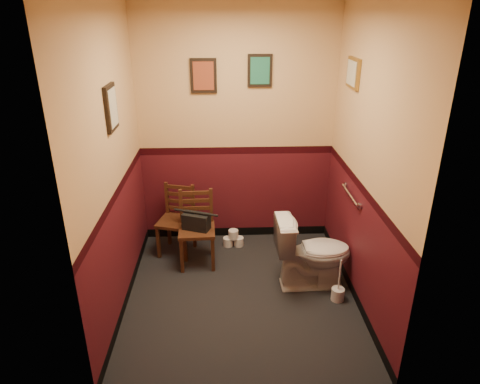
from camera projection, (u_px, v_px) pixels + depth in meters
floor at (241, 294)px, 4.24m from camera, size 2.20×2.40×0.00m
wall_back at (237, 130)px, 4.80m from camera, size 2.20×0.00×2.70m
wall_front at (250, 234)px, 2.60m from camera, size 2.20×0.00×2.70m
wall_left at (113, 168)px, 3.66m from camera, size 0.00×2.40×2.70m
wall_right at (366, 165)px, 3.74m from camera, size 0.00×2.40×2.70m
grab_bar at (350, 195)px, 4.13m from camera, size 0.05×0.56×0.06m
framed_print_back_a at (203, 76)px, 4.53m from camera, size 0.28×0.04×0.36m
framed_print_back_b at (260, 71)px, 4.54m from camera, size 0.26×0.04×0.34m
framed_print_left at (111, 108)px, 3.56m from camera, size 0.04×0.30×0.38m
framed_print_right at (353, 73)px, 4.02m from camera, size 0.04×0.34×0.28m
toilet at (313, 253)px, 4.26m from camera, size 0.77×0.45×0.75m
toilet_brush at (338, 293)px, 4.14m from camera, size 0.13×0.13×0.45m
chair_left at (177, 220)px, 4.85m from camera, size 0.46×0.46×0.79m
chair_right at (197, 229)px, 4.63m from camera, size 0.40×0.40×0.82m
handbag at (196, 221)px, 4.56m from camera, size 0.31×0.23×0.21m
tp_stack at (233, 239)px, 5.07m from camera, size 0.24×0.13×0.21m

